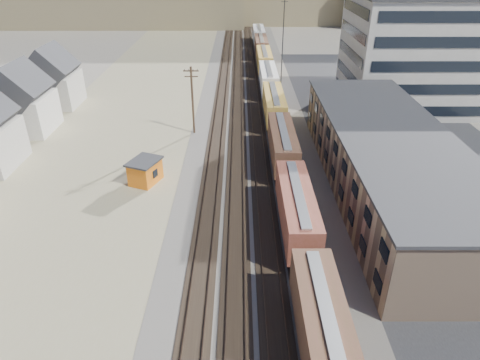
{
  "coord_description": "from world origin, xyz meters",
  "views": [
    {
      "loc": [
        -1.68,
        -18.01,
        24.88
      ],
      "look_at": [
        -1.63,
        21.77,
        3.0
      ],
      "focal_mm": 32.0,
      "sensor_mm": 36.0,
      "label": 1
    }
  ],
  "objects_px": {
    "maintenance_shed": "(145,171)",
    "freight_train": "(271,90)",
    "utility_pole_north": "(193,99)",
    "parked_car_blue": "(404,134)"
  },
  "relations": [
    {
      "from": "freight_train",
      "to": "parked_car_blue",
      "type": "distance_m",
      "value": 23.71
    },
    {
      "from": "maintenance_shed",
      "to": "parked_car_blue",
      "type": "distance_m",
      "value": 37.71
    },
    {
      "from": "freight_train",
      "to": "utility_pole_north",
      "type": "xyz_separation_m",
      "value": [
        -12.3,
        -12.53,
        2.5
      ]
    },
    {
      "from": "freight_train",
      "to": "parked_car_blue",
      "type": "bearing_deg",
      "value": -37.88
    },
    {
      "from": "utility_pole_north",
      "to": "parked_car_blue",
      "type": "bearing_deg",
      "value": -3.64
    },
    {
      "from": "utility_pole_north",
      "to": "maintenance_shed",
      "type": "bearing_deg",
      "value": -105.86
    },
    {
      "from": "parked_car_blue",
      "to": "maintenance_shed",
      "type": "bearing_deg",
      "value": 170.63
    },
    {
      "from": "freight_train",
      "to": "utility_pole_north",
      "type": "bearing_deg",
      "value": -134.46
    },
    {
      "from": "maintenance_shed",
      "to": "freight_train",
      "type": "bearing_deg",
      "value": 59.1
    },
    {
      "from": "freight_train",
      "to": "maintenance_shed",
      "type": "relative_size",
      "value": 24.95
    }
  ]
}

